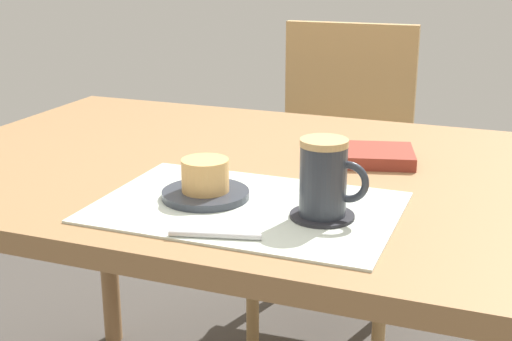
{
  "coord_description": "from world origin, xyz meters",
  "views": [
    {
      "loc": [
        0.45,
        -1.18,
        1.09
      ],
      "look_at": [
        0.06,
        -0.18,
        0.75
      ],
      "focal_mm": 50.0,
      "sensor_mm": 36.0,
      "label": 1
    }
  ],
  "objects_px": {
    "dining_table": "(261,200)",
    "coffee_mug": "(325,177)",
    "wooden_chair": "(338,167)",
    "pastry_plate": "(206,194)",
    "small_book": "(365,155)",
    "pastry": "(205,175)"
  },
  "relations": [
    {
      "from": "pastry_plate",
      "to": "coffee_mug",
      "type": "relative_size",
      "value": 1.22
    },
    {
      "from": "wooden_chair",
      "to": "pastry",
      "type": "xyz_separation_m",
      "value": [
        0.02,
        -0.95,
        0.27
      ]
    },
    {
      "from": "dining_table",
      "to": "small_book",
      "type": "relative_size",
      "value": 7.25
    },
    {
      "from": "pastry_plate",
      "to": "pastry",
      "type": "xyz_separation_m",
      "value": [
        0.0,
        0.0,
        0.03
      ]
    },
    {
      "from": "coffee_mug",
      "to": "dining_table",
      "type": "bearing_deg",
      "value": 129.63
    },
    {
      "from": "wooden_chair",
      "to": "pastry",
      "type": "bearing_deg",
      "value": 88.99
    },
    {
      "from": "wooden_chair",
      "to": "coffee_mug",
      "type": "xyz_separation_m",
      "value": [
        0.22,
        -0.97,
        0.29
      ]
    },
    {
      "from": "coffee_mug",
      "to": "small_book",
      "type": "distance_m",
      "value": 0.32
    },
    {
      "from": "pastry",
      "to": "pastry_plate",
      "type": "bearing_deg",
      "value": 0.0
    },
    {
      "from": "coffee_mug",
      "to": "pastry_plate",
      "type": "bearing_deg",
      "value": 175.81
    },
    {
      "from": "pastry_plate",
      "to": "wooden_chair",
      "type": "bearing_deg",
      "value": 91.48
    },
    {
      "from": "dining_table",
      "to": "pastry",
      "type": "relative_size",
      "value": 17.25
    },
    {
      "from": "dining_table",
      "to": "pastry_plate",
      "type": "height_order",
      "value": "pastry_plate"
    },
    {
      "from": "pastry_plate",
      "to": "small_book",
      "type": "distance_m",
      "value": 0.36
    },
    {
      "from": "pastry_plate",
      "to": "dining_table",
      "type": "bearing_deg",
      "value": 85.47
    },
    {
      "from": "wooden_chair",
      "to": "small_book",
      "type": "xyz_separation_m",
      "value": [
        0.21,
        -0.65,
        0.24
      ]
    },
    {
      "from": "wooden_chair",
      "to": "pastry_plate",
      "type": "relative_size",
      "value": 6.26
    },
    {
      "from": "wooden_chair",
      "to": "small_book",
      "type": "bearing_deg",
      "value": 105.78
    },
    {
      "from": "dining_table",
      "to": "pastry_plate",
      "type": "xyz_separation_m",
      "value": [
        -0.02,
        -0.21,
        0.08
      ]
    },
    {
      "from": "dining_table",
      "to": "pastry_plate",
      "type": "bearing_deg",
      "value": -94.53
    },
    {
      "from": "dining_table",
      "to": "coffee_mug",
      "type": "bearing_deg",
      "value": -50.37
    },
    {
      "from": "pastry",
      "to": "dining_table",
      "type": "bearing_deg",
      "value": 85.47
    }
  ]
}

